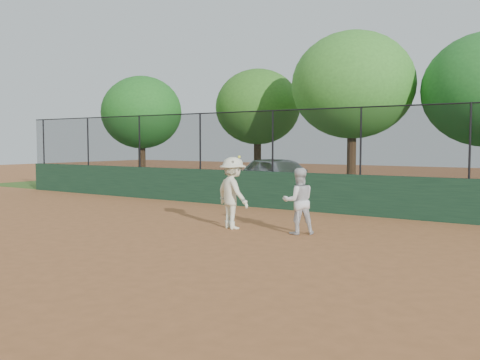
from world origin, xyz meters
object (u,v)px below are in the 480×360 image
Objects in this scene: player_second at (299,201)px; tree_1 at (258,107)px; tree_0 at (141,113)px; tree_2 at (352,85)px; player_main at (233,193)px; parked_car at (280,177)px.

player_second is 13.47m from tree_1.
tree_0 is (-13.20, 8.26, 2.86)m from player_second.
tree_1 is 5.58m from tree_2.
tree_0 is (-11.47, 8.46, 2.74)m from player_main.
tree_1 is 0.86× the size of tree_2.
tree_2 is at bearing 4.51° from tree_0.
tree_0 reaches higher than player_main.
player_main is at bearing -85.56° from tree_2.
player_main is at bearing -36.43° from tree_0.
tree_2 is (5.36, -1.44, 0.58)m from tree_1.
parked_car reaches higher than player_second.
player_main is 14.51m from tree_0.
tree_2 is at bearing -15.03° from tree_1.
player_second is at bearing -32.02° from tree_0.
tree_1 is at bearing 69.19° from parked_car.
tree_1 is at bearing -95.98° from player_second.
parked_car is at bearing 111.75° from player_main.
player_main is 0.34× the size of tree_0.
tree_2 is at bearing -117.43° from player_second.
tree_0 is 10.80m from tree_2.
player_main reaches higher than player_second.
tree_1 is (5.38, 2.29, 0.20)m from tree_0.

